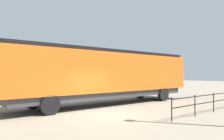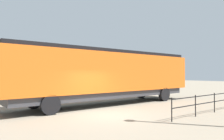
# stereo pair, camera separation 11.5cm
# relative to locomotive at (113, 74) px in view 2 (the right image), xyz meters

# --- Properties ---
(ground_plane) EXTENTS (120.00, 120.00, 0.00)m
(ground_plane) POSITION_rel_locomotive_xyz_m (3.22, -2.93, -2.20)
(ground_plane) COLOR gray
(locomotive) EXTENTS (2.92, 15.15, 3.89)m
(locomotive) POSITION_rel_locomotive_xyz_m (0.00, 0.00, 0.00)
(locomotive) COLOR orange
(locomotive) RESTS_ON ground_plane
(platform_fence) EXTENTS (0.05, 10.09, 1.12)m
(platform_fence) POSITION_rel_locomotive_xyz_m (6.41, 3.38, -1.47)
(platform_fence) COLOR black
(platform_fence) RESTS_ON ground_plane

